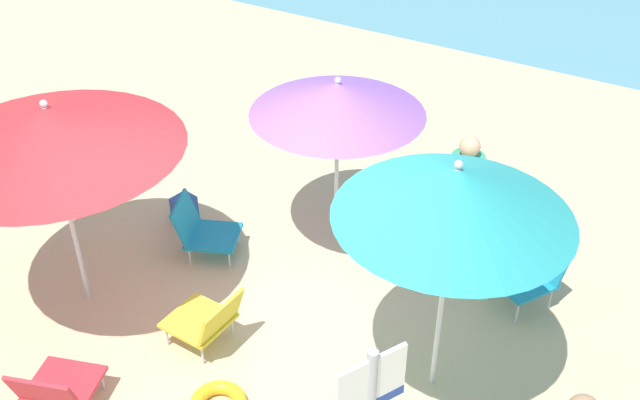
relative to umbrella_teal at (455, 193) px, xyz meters
name	(u,v)px	position (x,y,z in m)	size (l,w,h in m)	color
ground_plane	(254,329)	(-1.58, -0.25, -1.84)	(40.00, 40.00, 0.00)	#CCB789
umbrella_teal	(455,193)	(0.00, 0.00, 0.00)	(1.68, 1.68, 2.09)	silver
umbrella_red	(49,128)	(-3.13, -0.69, -0.07)	(2.13, 2.13, 2.01)	silver
umbrella_purple	(338,99)	(-1.64, 1.27, -0.27)	(1.63, 1.63, 1.78)	silver
beach_chair_a	(534,270)	(0.35, 1.35, -1.48)	(0.68, 0.72, 0.68)	teal
beach_chair_b	(56,388)	(-2.32, -1.76, -1.56)	(0.66, 0.68, 0.55)	red
beach_chair_d	(207,319)	(-1.79, -0.60, -1.54)	(0.59, 0.51, 0.58)	gold
beach_chair_e	(202,229)	(-2.63, 0.37, -1.55)	(0.73, 0.68, 0.60)	teal
person_a	(463,177)	(-0.71, 2.30, -1.37)	(0.56, 0.52, 0.96)	#389970
beach_bag	(184,208)	(-3.16, 0.73, -1.71)	(0.22, 0.20, 0.27)	#2D519E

